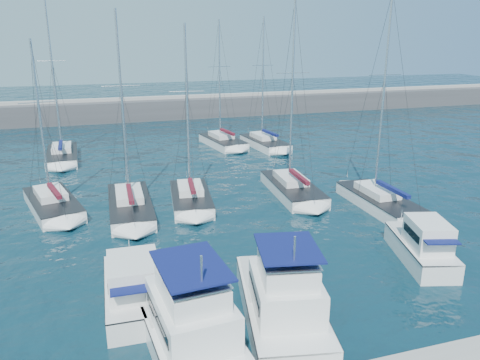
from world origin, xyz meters
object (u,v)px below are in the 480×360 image
object	(u,v)px
motor_yacht_port_inner	(187,321)
sailboat_back_b	(223,142)
motor_yacht_port_outer	(135,289)
sailboat_mid_a	(53,204)
sailboat_mid_e	(380,201)
sailboat_back_c	(265,143)
motor_yacht_stbd_outer	(422,247)
motor_yacht_stbd_inner	(282,302)
sailboat_back_a	(62,155)
sailboat_mid_d	(292,188)
sailboat_mid_b	(130,205)
sailboat_mid_c	(191,198)

from	to	relation	value
motor_yacht_port_inner	sailboat_back_b	size ratio (longest dim) A/B	0.68
motor_yacht_port_outer	sailboat_mid_a	size ratio (longest dim) A/B	0.51
motor_yacht_port_inner	sailboat_mid_e	world-z (taller)	sailboat_mid_e
sailboat_mid_a	sailboat_back_c	distance (m)	27.12
motor_yacht_stbd_outer	sailboat_mid_e	distance (m)	9.10
motor_yacht_port_inner	motor_yacht_stbd_outer	world-z (taller)	motor_yacht_port_inner
motor_yacht_stbd_outer	sailboat_back_b	bearing A→B (deg)	111.38
motor_yacht_port_outer	sailboat_mid_a	distance (m)	16.07
sailboat_mid_a	motor_yacht_port_outer	bearing A→B (deg)	-87.71
sailboat_back_b	motor_yacht_stbd_inner	bearing A→B (deg)	-110.21
motor_yacht_port_inner	motor_yacht_stbd_inner	world-z (taller)	same
motor_yacht_stbd_outer	motor_yacht_port_inner	bearing A→B (deg)	-151.03
motor_yacht_port_outer	motor_yacht_stbd_inner	bearing A→B (deg)	-27.29
sailboat_mid_a	sailboat_back_c	world-z (taller)	sailboat_back_c
motor_yacht_port_outer	sailboat_back_a	world-z (taller)	sailboat_back_a
motor_yacht_port_inner	sailboat_mid_a	world-z (taller)	sailboat_mid_a
sailboat_back_b	sailboat_mid_a	bearing A→B (deg)	-146.07
sailboat_mid_a	sailboat_back_b	distance (m)	24.78
sailboat_mid_d	sailboat_back_c	size ratio (longest dim) A/B	1.05
motor_yacht_stbd_inner	sailboat_mid_b	bearing A→B (deg)	119.65
sailboat_mid_d	sailboat_back_a	world-z (taller)	sailboat_back_a
sailboat_mid_b	sailboat_back_b	size ratio (longest dim) A/B	1.01
sailboat_back_a	sailboat_mid_e	bearing A→B (deg)	-44.33
motor_yacht_stbd_inner	sailboat_mid_e	size ratio (longest dim) A/B	0.55
motor_yacht_port_inner	sailboat_mid_b	size ratio (longest dim) A/B	0.68
motor_yacht_port_outer	sailboat_mid_c	bearing A→B (deg)	68.88
motor_yacht_stbd_outer	sailboat_mid_e	xyz separation A→B (m)	(2.82, 8.64, -0.41)
motor_yacht_port_inner	sailboat_back_b	bearing A→B (deg)	67.23
motor_yacht_stbd_inner	motor_yacht_stbd_outer	bearing A→B (deg)	29.15
motor_yacht_port_outer	sailboat_mid_e	xyz separation A→B (m)	(19.38, 8.48, -0.41)
sailboat_back_b	sailboat_mid_c	bearing A→B (deg)	-121.61
motor_yacht_port_inner	motor_yacht_stbd_inner	bearing A→B (deg)	-2.64
sailboat_mid_e	motor_yacht_stbd_inner	bearing A→B (deg)	-137.27
sailboat_mid_c	sailboat_back_c	xyz separation A→B (m)	(12.34, 16.81, 0.00)
sailboat_mid_c	sailboat_back_c	bearing A→B (deg)	60.46
sailboat_back_b	sailboat_back_c	distance (m)	5.05
motor_yacht_stbd_outer	sailboat_mid_d	size ratio (longest dim) A/B	0.41
motor_yacht_stbd_outer	sailboat_back_b	world-z (taller)	sailboat_back_b
sailboat_back_b	motor_yacht_port_outer	bearing A→B (deg)	-121.62
sailboat_mid_c	sailboat_back_b	world-z (taller)	sailboat_back_b
sailboat_mid_b	sailboat_back_a	size ratio (longest dim) A/B	0.91
sailboat_mid_d	sailboat_mid_e	distance (m)	7.19
sailboat_mid_e	sailboat_back_b	size ratio (longest dim) A/B	1.09
motor_yacht_stbd_inner	sailboat_mid_c	size ratio (longest dim) A/B	0.64
sailboat_mid_b	sailboat_mid_e	distance (m)	19.17
motor_yacht_stbd_inner	sailboat_back_c	world-z (taller)	sailboat_back_c
sailboat_mid_a	motor_yacht_stbd_inner	bearing A→B (deg)	-74.36
sailboat_mid_c	sailboat_back_a	world-z (taller)	sailboat_back_a
motor_yacht_port_outer	sailboat_back_b	xyz separation A→B (m)	(13.24, 32.31, -0.42)
sailboat_back_b	motor_yacht_port_inner	bearing A→B (deg)	-116.85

